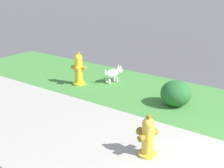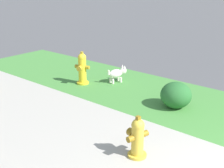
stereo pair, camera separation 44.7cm
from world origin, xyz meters
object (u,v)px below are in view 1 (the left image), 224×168
fire_hydrant_at_driveway (148,137)px  fire_hydrant_near_corner (78,69)px  shrub_bush_far_verge (176,93)px  small_white_dog (113,73)px

fire_hydrant_at_driveway → fire_hydrant_near_corner: (-2.95, 1.81, 0.08)m
fire_hydrant_at_driveway → fire_hydrant_near_corner: size_ratio=0.80×
shrub_bush_far_verge → fire_hydrant_near_corner: bearing=-176.0°
fire_hydrant_near_corner → small_white_dog: (0.57, 0.64, -0.16)m
fire_hydrant_near_corner → shrub_bush_far_verge: 2.48m
fire_hydrant_at_driveway → shrub_bush_far_verge: (-0.47, 1.98, -0.04)m
small_white_dog → shrub_bush_far_verge: bearing=-87.3°
fire_hydrant_at_driveway → small_white_dog: fire_hydrant_at_driveway is taller
fire_hydrant_at_driveway → shrub_bush_far_verge: 2.04m
shrub_bush_far_verge → small_white_dog: bearing=166.0°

